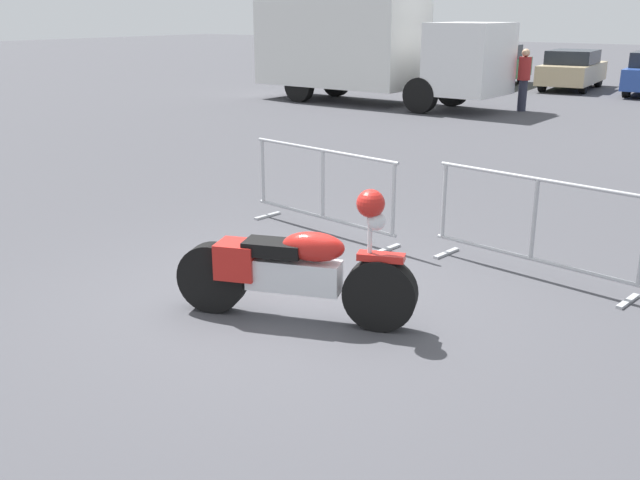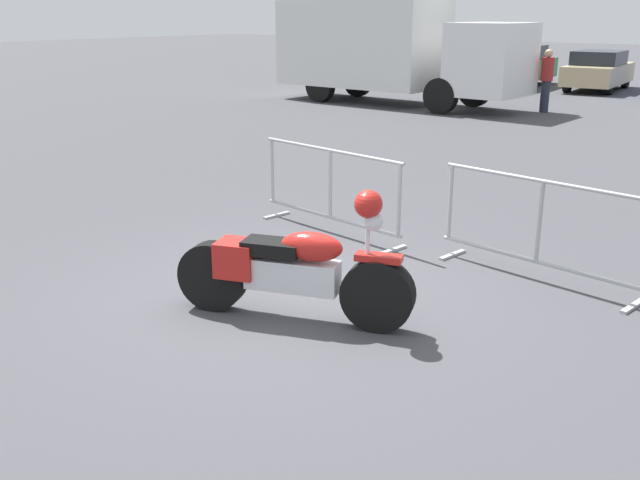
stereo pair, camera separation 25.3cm
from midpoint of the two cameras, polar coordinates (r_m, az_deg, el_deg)
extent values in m
plane|color=#424247|center=(6.93, -1.77, -4.82)|extent=(120.00, 120.00, 0.00)
cylinder|color=black|center=(6.22, 5.81, -4.42)|extent=(0.67, 0.40, 0.65)
cylinder|color=black|center=(6.68, -7.48, -2.88)|extent=(0.67, 0.40, 0.65)
cube|color=silver|center=(6.37, -1.09, -2.80)|extent=(0.88, 0.53, 0.28)
ellipsoid|color=#B21E19|center=(6.22, 0.49, -0.54)|extent=(0.62, 0.45, 0.26)
cube|color=black|center=(6.35, -2.66, -0.57)|extent=(0.59, 0.45, 0.12)
cube|color=#B21E19|center=(6.51, -5.49, -1.47)|extent=(0.46, 0.43, 0.32)
cube|color=#B21E19|center=(6.10, 5.91, -1.43)|extent=(0.43, 0.28, 0.06)
cylinder|color=silver|center=(6.07, 5.02, -0.12)|extent=(0.05, 0.05, 0.46)
sphere|color=silver|center=(6.01, 5.53, 1.44)|extent=(0.16, 0.16, 0.16)
sphere|color=#B21E19|center=(5.98, 5.10, 2.88)|extent=(0.24, 0.24, 0.24)
cylinder|color=#9EA0A5|center=(8.76, 1.69, 7.18)|extent=(2.30, 0.34, 0.04)
cylinder|color=#9EA0A5|center=(8.96, 1.64, 1.83)|extent=(2.30, 0.34, 0.04)
cylinder|color=#9EA0A5|center=(9.63, -3.08, 5.56)|extent=(0.05, 0.05, 0.85)
cylinder|color=#9EA0A5|center=(8.85, 1.67, 4.48)|extent=(0.05, 0.05, 0.85)
cylinder|color=#9EA0A5|center=(8.14, 7.26, 3.15)|extent=(0.05, 0.05, 0.85)
cube|color=#9EA0A5|center=(9.73, -2.75, 1.99)|extent=(0.12, 0.44, 0.03)
cube|color=#9EA0A5|center=(8.36, 6.73, -0.81)|extent=(0.12, 0.44, 0.03)
cylinder|color=#9EA0A5|center=(7.52, 18.39, 4.47)|extent=(2.30, 0.34, 0.04)
cylinder|color=#9EA0A5|center=(7.74, 17.78, -1.65)|extent=(2.30, 0.34, 0.04)
cylinder|color=#9EA0A5|center=(8.16, 11.26, 2.98)|extent=(0.05, 0.05, 0.85)
cylinder|color=#9EA0A5|center=(7.62, 18.08, 1.37)|extent=(0.05, 0.05, 0.85)
cube|color=#9EA0A5|center=(8.30, 11.41, -1.18)|extent=(0.12, 0.44, 0.03)
cube|color=#9EA0A5|center=(7.42, 24.66, -4.84)|extent=(0.12, 0.44, 0.03)
cube|color=silver|center=(22.48, 3.72, 15.42)|extent=(5.05, 2.40, 2.50)
cube|color=silver|center=(20.29, 13.89, 13.85)|extent=(1.84, 2.22, 1.90)
cylinder|color=black|center=(21.64, 12.60, 11.63)|extent=(0.97, 0.30, 0.96)
cylinder|color=black|center=(19.95, 10.00, 11.28)|extent=(0.97, 0.30, 0.96)
cylinder|color=black|center=(23.84, 3.35, 12.55)|extent=(0.97, 0.30, 0.96)
cylinder|color=black|center=(22.32, 0.35, 12.22)|extent=(0.97, 0.30, 0.96)
cube|color=white|center=(30.48, 5.40, 13.92)|extent=(2.14, 4.49, 0.71)
cube|color=#1E232B|center=(30.31, 5.30, 15.05)|extent=(1.81, 2.36, 0.51)
cylinder|color=black|center=(32.07, 5.39, 13.58)|extent=(0.28, 0.67, 0.65)
cylinder|color=black|center=(31.40, 7.86, 13.41)|extent=(0.28, 0.67, 0.65)
cylinder|color=black|center=(29.65, 2.77, 13.29)|extent=(0.28, 0.67, 0.65)
cylinder|color=black|center=(28.92, 5.38, 13.12)|extent=(0.28, 0.67, 0.65)
cube|color=yellow|center=(29.35, 10.58, 13.52)|extent=(2.08, 4.38, 0.69)
cube|color=#1E232B|center=(29.18, 10.52, 14.67)|extent=(1.77, 2.30, 0.49)
cylinder|color=black|center=(30.91, 10.30, 13.21)|extent=(0.27, 0.65, 0.63)
cylinder|color=black|center=(30.36, 12.87, 12.97)|extent=(0.27, 0.65, 0.63)
cylinder|color=black|center=(28.44, 8.05, 12.93)|extent=(0.27, 0.65, 0.63)
cylinder|color=black|center=(27.85, 10.81, 12.70)|extent=(0.27, 0.65, 0.63)
cube|color=#236B38|center=(28.07, 15.74, 13.01)|extent=(2.13, 4.47, 0.71)
cube|color=#1E232B|center=(27.89, 15.75, 14.23)|extent=(1.81, 2.35, 0.50)
cylinder|color=black|center=(29.64, 15.16, 12.71)|extent=(0.28, 0.66, 0.65)
cylinder|color=black|center=(29.20, 17.98, 12.40)|extent=(0.28, 0.66, 0.65)
cylinder|color=black|center=(27.03, 13.22, 12.41)|extent=(0.28, 0.66, 0.65)
cylinder|color=black|center=(26.55, 16.27, 12.09)|extent=(0.28, 0.66, 0.65)
cube|color=tan|center=(27.48, 21.62, 12.26)|extent=(1.97, 4.14, 0.65)
cube|color=#1E232B|center=(27.31, 21.69, 13.41)|extent=(1.67, 2.17, 0.47)
cylinder|color=black|center=(28.90, 20.78, 12.02)|extent=(0.26, 0.61, 0.60)
cylinder|color=black|center=(28.63, 23.49, 11.67)|extent=(0.26, 0.61, 0.60)
cylinder|color=black|center=(26.42, 19.46, 11.71)|extent=(0.26, 0.61, 0.60)
cylinder|color=black|center=(26.11, 22.41, 11.33)|extent=(0.26, 0.61, 0.60)
cylinder|color=#262838|center=(20.97, 17.88, 10.87)|extent=(0.32, 0.32, 0.85)
cylinder|color=maroon|center=(20.90, 18.07, 12.86)|extent=(0.45, 0.45, 0.62)
sphere|color=tan|center=(20.88, 18.19, 14.00)|extent=(0.22, 0.22, 0.22)
cylinder|color=#595B60|center=(28.02, 1.30, 18.01)|extent=(0.12, 0.12, 5.50)
camera|label=1|loc=(0.13, -88.90, 0.35)|focal=40.00mm
camera|label=2|loc=(0.13, 91.10, -0.35)|focal=40.00mm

